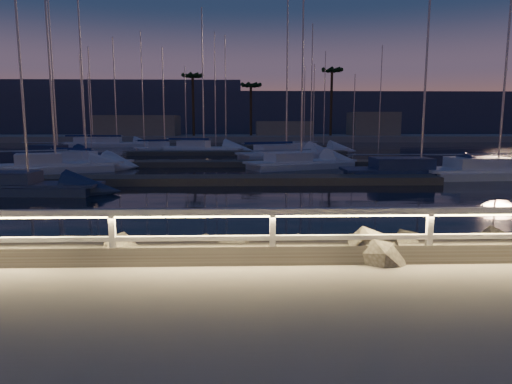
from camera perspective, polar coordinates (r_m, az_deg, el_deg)
ground at (r=8.80m, az=-4.53°, el=-8.92°), size 400.00×400.00×0.00m
harbor_water at (r=39.76m, az=-2.36°, el=3.44°), size 400.00×440.00×0.60m
guard_rail at (r=8.60m, az=-5.05°, el=-4.00°), size 44.11×0.12×1.06m
riprap at (r=10.77m, az=-22.72°, el=-7.23°), size 39.56×3.02×1.33m
floating_docks at (r=40.99m, az=-2.34°, el=4.39°), size 22.00×36.00×0.40m
far_shore at (r=82.46m, az=-2.14°, el=7.02°), size 160.00×14.00×5.20m
palm_left at (r=81.16m, az=-7.92°, el=13.88°), size 3.00×3.00×11.20m
palm_center at (r=81.62m, az=-0.65°, el=12.97°), size 3.00×3.00×9.70m
palm_right at (r=82.30m, az=9.48°, el=14.39°), size 3.00×3.00×12.20m
distant_hills at (r=143.86m, az=-10.91°, el=9.34°), size 230.00×37.50×18.00m
sailboat_b at (r=23.50m, az=-26.87°, el=0.73°), size 6.59×2.32×11.05m
sailboat_c at (r=32.74m, az=5.32°, el=3.68°), size 8.40×5.33×13.90m
sailboat_d at (r=28.57m, az=19.40°, el=2.53°), size 9.27×2.93×15.56m
sailboat_e at (r=32.79m, az=-24.08°, el=3.03°), size 7.92×4.80×13.16m
sailboat_f at (r=36.69m, az=-20.63°, el=3.68°), size 7.36×4.67×12.23m
sailboat_g at (r=41.55m, az=3.49°, el=4.80°), size 9.36×5.82×15.44m
sailboat_h at (r=30.47m, az=27.56°, el=2.40°), size 9.56×3.61×15.81m
sailboat_i at (r=52.67m, az=-11.51°, el=5.41°), size 6.87×4.46×11.51m
sailboat_j at (r=45.39m, az=-23.74°, el=4.40°), size 8.44×4.67×13.87m
sailboat_k at (r=50.75m, az=-6.80°, el=5.45°), size 9.40×4.78×15.37m
sailboat_l at (r=50.06m, az=6.58°, el=5.35°), size 8.27×3.40×13.58m
sailboat_m at (r=66.67m, az=-19.88°, el=5.76°), size 8.10×3.69×13.41m
sailboat_n at (r=64.89m, az=-17.15°, el=5.82°), size 8.62×2.94×14.49m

